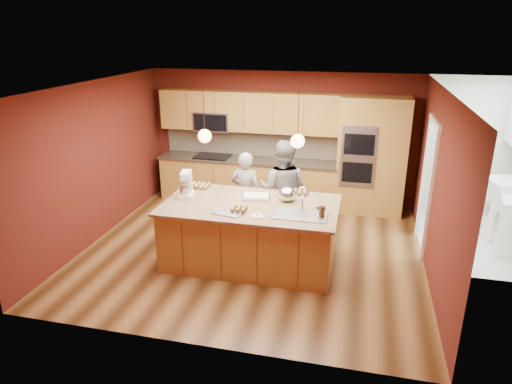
% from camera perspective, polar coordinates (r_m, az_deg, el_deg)
% --- Properties ---
extents(floor, '(5.50, 5.50, 0.00)m').
position_cam_1_polar(floor, '(7.71, -0.43, -7.26)').
color(floor, '#402510').
rests_on(floor, ground).
extents(ceiling, '(5.50, 5.50, 0.00)m').
position_cam_1_polar(ceiling, '(6.90, -0.49, 13.08)').
color(ceiling, white).
rests_on(ceiling, ground).
extents(wall_back, '(5.50, 0.00, 5.50)m').
position_cam_1_polar(wall_back, '(9.55, 3.13, 6.78)').
color(wall_back, '#4D1711').
rests_on(wall_back, ground).
extents(wall_front, '(5.50, 0.00, 5.50)m').
position_cam_1_polar(wall_front, '(4.97, -7.37, -6.24)').
color(wall_front, '#4D1711').
rests_on(wall_front, ground).
extents(wall_left, '(0.00, 5.00, 5.00)m').
position_cam_1_polar(wall_left, '(8.26, -19.37, 3.54)').
color(wall_left, '#4D1711').
rests_on(wall_left, ground).
extents(wall_right, '(0.00, 5.00, 5.00)m').
position_cam_1_polar(wall_right, '(7.09, 21.68, 0.62)').
color(wall_right, '#4D1711').
rests_on(wall_right, ground).
extents(cabinet_run, '(3.74, 0.64, 2.30)m').
position_cam_1_polar(cabinet_run, '(9.54, -1.22, 4.53)').
color(cabinet_run, olive).
rests_on(cabinet_run, floor).
extents(oven_column, '(1.30, 0.62, 2.30)m').
position_cam_1_polar(oven_column, '(9.16, 14.21, 4.34)').
color(oven_column, olive).
rests_on(oven_column, floor).
extents(doorway_trim, '(0.08, 1.11, 2.20)m').
position_cam_1_polar(doorway_trim, '(7.93, 20.54, 0.46)').
color(doorway_trim, white).
rests_on(doorway_trim, wall_right).
extents(pendant_left, '(0.20, 0.20, 0.80)m').
position_cam_1_polar(pendant_left, '(6.85, -6.43, 7.00)').
color(pendant_left, black).
rests_on(pendant_left, ceiling).
extents(pendant_right, '(0.20, 0.20, 0.80)m').
position_cam_1_polar(pendant_right, '(6.52, 5.23, 6.38)').
color(pendant_right, black).
rests_on(pendant_right, ceiling).
extents(island, '(2.66, 1.49, 1.36)m').
position_cam_1_polar(island, '(7.14, -0.58, -5.10)').
color(island, olive).
rests_on(island, floor).
extents(person_left, '(0.61, 0.46, 1.52)m').
position_cam_1_polar(person_left, '(8.02, -1.26, -0.23)').
color(person_left, black).
rests_on(person_left, floor).
extents(person_right, '(0.91, 0.74, 1.76)m').
position_cam_1_polar(person_right, '(7.84, 3.37, 0.22)').
color(person_right, gray).
rests_on(person_right, floor).
extents(stand_mixer, '(0.28, 0.34, 0.42)m').
position_cam_1_polar(stand_mixer, '(7.27, -8.71, 0.73)').
color(stand_mixer, white).
rests_on(stand_mixer, island).
extents(sheet_cake, '(0.49, 0.39, 0.05)m').
position_cam_1_polar(sheet_cake, '(7.19, 0.02, -0.59)').
color(sheet_cake, silver).
rests_on(sheet_cake, island).
extents(cooling_rack, '(0.46, 0.37, 0.02)m').
position_cam_1_polar(cooling_rack, '(6.64, -3.47, -2.51)').
color(cooling_rack, '#A2A5AA').
rests_on(cooling_rack, island).
extents(mixing_bowl, '(0.28, 0.28, 0.23)m').
position_cam_1_polar(mixing_bowl, '(7.06, 3.93, -0.28)').
color(mixing_bowl, silver).
rests_on(mixing_bowl, island).
extents(plate, '(0.16, 0.16, 0.01)m').
position_cam_1_polar(plate, '(6.50, 0.17, -3.03)').
color(plate, silver).
rests_on(plate, island).
extents(tumbler, '(0.08, 0.08, 0.16)m').
position_cam_1_polar(tumbler, '(6.53, 8.24, -2.43)').
color(tumbler, '#32220F').
rests_on(tumbler, island).
extents(phone, '(0.16, 0.11, 0.01)m').
position_cam_1_polar(phone, '(6.86, 8.13, -1.98)').
color(phone, black).
rests_on(phone, island).
extents(cupcakes_left, '(0.33, 0.25, 0.07)m').
position_cam_1_polar(cupcakes_left, '(7.70, -7.03, 0.79)').
color(cupcakes_left, tan).
rests_on(cupcakes_left, island).
extents(cupcakes_rack, '(0.24, 0.24, 0.07)m').
position_cam_1_polar(cupcakes_rack, '(6.66, -2.15, -2.05)').
color(cupcakes_rack, tan).
rests_on(cupcakes_rack, island).
extents(cupcakes_right, '(0.23, 0.23, 0.07)m').
position_cam_1_polar(cupcakes_right, '(7.39, 5.49, 0.00)').
color(cupcakes_right, tan).
rests_on(cupcakes_right, island).
extents(dryer, '(0.76, 0.78, 1.04)m').
position_cam_1_polar(dryer, '(9.12, 28.59, -1.81)').
color(dryer, white).
rests_on(dryer, floor).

